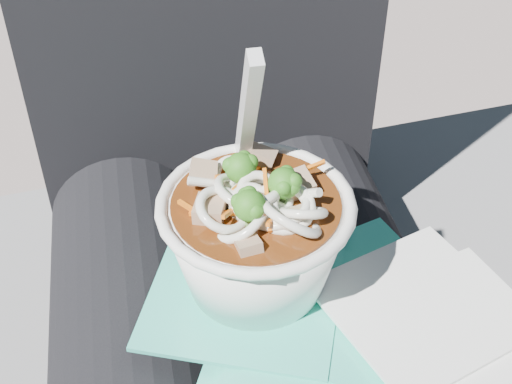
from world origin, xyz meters
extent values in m
cylinder|color=black|center=(0.10, 0.00, 0.55)|extent=(0.15, 0.48, 0.15)
cube|color=#2DBDA2|center=(0.05, -0.03, 0.63)|extent=(0.20, 0.21, 0.00)
cube|color=#2DBDA2|center=(0.07, 0.01, 0.63)|extent=(0.18, 0.15, 0.00)
cube|color=#2DBDA2|center=(0.04, -0.05, 0.63)|extent=(0.19, 0.20, 0.00)
cube|color=#2DBDA2|center=(0.09, -0.03, 0.63)|extent=(0.19, 0.19, 0.00)
cube|color=#2DBDA2|center=(0.00, 0.03, 0.64)|extent=(0.19, 0.20, 0.00)
cube|color=white|center=(0.14, -0.05, 0.64)|extent=(0.15, 0.15, 0.00)
cube|color=white|center=(0.12, -0.03, 0.64)|extent=(0.16, 0.16, 0.00)
torus|color=white|center=(0.01, 0.03, 0.72)|extent=(0.15, 0.15, 0.01)
cylinder|color=#47200A|center=(0.01, 0.03, 0.71)|extent=(0.12, 0.12, 0.01)
torus|color=white|center=(0.02, 0.00, 0.73)|extent=(0.06, 0.06, 0.05)
torus|color=white|center=(0.03, 0.01, 0.73)|extent=(0.05, 0.04, 0.03)
torus|color=white|center=(-0.01, 0.06, 0.72)|extent=(0.04, 0.04, 0.03)
torus|color=white|center=(0.01, 0.03, 0.72)|extent=(0.05, 0.05, 0.02)
torus|color=white|center=(0.00, 0.03, 0.72)|extent=(0.04, 0.04, 0.02)
torus|color=white|center=(0.01, 0.03, 0.72)|extent=(0.06, 0.06, 0.02)
torus|color=white|center=(0.02, 0.02, 0.72)|extent=(0.06, 0.06, 0.02)
torus|color=white|center=(0.00, 0.03, 0.72)|extent=(0.04, 0.05, 0.04)
torus|color=white|center=(0.00, 0.03, 0.73)|extent=(0.05, 0.04, 0.04)
torus|color=white|center=(0.00, 0.02, 0.72)|extent=(0.04, 0.03, 0.03)
torus|color=white|center=(0.01, 0.03, 0.73)|extent=(0.04, 0.04, 0.03)
torus|color=white|center=(-0.02, 0.02, 0.73)|extent=(0.06, 0.06, 0.02)
torus|color=white|center=(0.02, 0.01, 0.73)|extent=(0.05, 0.05, 0.02)
torus|color=white|center=(0.03, 0.01, 0.73)|extent=(0.03, 0.03, 0.03)
torus|color=white|center=(0.00, 0.04, 0.72)|extent=(0.04, 0.05, 0.03)
torus|color=white|center=(-0.01, 0.01, 0.72)|extent=(0.06, 0.07, 0.04)
cylinder|color=white|center=(-0.02, 0.05, 0.72)|extent=(0.04, 0.01, 0.02)
cylinder|color=white|center=(0.01, 0.00, 0.72)|extent=(0.03, 0.03, 0.01)
cylinder|color=white|center=(-0.01, 0.05, 0.72)|extent=(0.03, 0.03, 0.02)
cylinder|color=white|center=(0.04, 0.03, 0.72)|extent=(0.03, 0.03, 0.03)
cylinder|color=#628C43|center=(0.03, 0.03, 0.72)|extent=(0.01, 0.01, 0.01)
sphere|color=#1F6216|center=(0.03, 0.03, 0.74)|extent=(0.02, 0.02, 0.02)
sphere|color=#1F6216|center=(0.03, 0.02, 0.74)|extent=(0.01, 0.01, 0.01)
sphere|color=#1F6216|center=(0.03, 0.03, 0.74)|extent=(0.01, 0.01, 0.01)
sphere|color=#1F6216|center=(0.03, 0.02, 0.74)|extent=(0.01, 0.01, 0.01)
sphere|color=#1F6216|center=(0.02, 0.02, 0.74)|extent=(0.01, 0.01, 0.01)
cylinder|color=#628C43|center=(0.00, 0.05, 0.72)|extent=(0.01, 0.01, 0.01)
sphere|color=#1F6216|center=(0.00, 0.05, 0.74)|extent=(0.02, 0.02, 0.02)
sphere|color=#1F6216|center=(-0.01, 0.05, 0.74)|extent=(0.01, 0.01, 0.01)
sphere|color=#1F6216|center=(0.01, 0.05, 0.74)|extent=(0.01, 0.01, 0.01)
sphere|color=#1F6216|center=(0.00, 0.06, 0.74)|extent=(0.01, 0.01, 0.01)
sphere|color=#1F6216|center=(0.00, 0.06, 0.74)|extent=(0.01, 0.01, 0.01)
cylinder|color=#628C43|center=(0.00, 0.01, 0.72)|extent=(0.01, 0.01, 0.01)
sphere|color=#1F6216|center=(0.00, 0.01, 0.74)|extent=(0.02, 0.02, 0.02)
sphere|color=#1F6216|center=(0.00, 0.02, 0.74)|extent=(0.01, 0.01, 0.01)
sphere|color=#1F6216|center=(-0.01, 0.01, 0.74)|extent=(0.01, 0.01, 0.01)
sphere|color=#1F6216|center=(0.00, 0.00, 0.74)|extent=(0.01, 0.01, 0.01)
sphere|color=#1F6216|center=(0.00, 0.02, 0.74)|extent=(0.01, 0.01, 0.01)
cube|color=orange|center=(0.00, 0.02, 0.73)|extent=(0.01, 0.04, 0.02)
cube|color=orange|center=(-0.01, 0.02, 0.72)|extent=(0.02, 0.03, 0.01)
cube|color=orange|center=(0.05, 0.05, 0.73)|extent=(0.03, 0.01, 0.01)
cube|color=orange|center=(0.00, 0.05, 0.72)|extent=(0.03, 0.04, 0.01)
cube|color=orange|center=(-0.02, 0.02, 0.72)|extent=(0.05, 0.02, 0.01)
cube|color=orange|center=(-0.04, 0.02, 0.72)|extent=(0.03, 0.04, 0.00)
cube|color=orange|center=(0.01, 0.02, 0.73)|extent=(0.01, 0.05, 0.02)
cube|color=orange|center=(0.01, 0.01, 0.72)|extent=(0.02, 0.03, 0.01)
cube|color=orange|center=(0.00, 0.06, 0.72)|extent=(0.04, 0.01, 0.01)
cube|color=#977055|center=(0.04, 0.04, 0.72)|extent=(0.03, 0.03, 0.02)
cube|color=#977055|center=(0.02, 0.08, 0.72)|extent=(0.03, 0.02, 0.02)
cube|color=#977055|center=(-0.03, 0.06, 0.72)|extent=(0.02, 0.02, 0.02)
cube|color=#977055|center=(-0.03, 0.02, 0.72)|extent=(0.03, 0.03, 0.01)
cube|color=#977055|center=(-0.01, -0.01, 0.72)|extent=(0.02, 0.02, 0.01)
cube|color=#977055|center=(0.03, 0.01, 0.72)|extent=(0.02, 0.02, 0.02)
ellipsoid|color=white|center=(0.01, 0.02, 0.72)|extent=(0.03, 0.04, 0.01)
cube|color=white|center=(0.01, 0.07, 0.77)|extent=(0.01, 0.07, 0.12)
camera|label=1|loc=(-0.07, -0.35, 1.06)|focal=50.00mm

